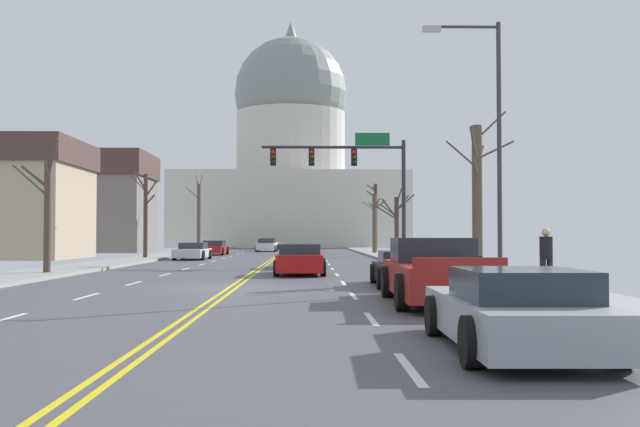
% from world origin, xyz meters
% --- Properties ---
extents(ground, '(20.00, 180.00, 0.20)m').
position_xyz_m(ground, '(0.00, -0.00, 0.02)').
color(ground, '#4A4A4F').
extents(signal_gantry, '(7.91, 0.41, 7.11)m').
position_xyz_m(signal_gantry, '(4.82, 17.17, 5.27)').
color(signal_gantry, '#28282D').
rests_on(signal_gantry, ground).
extents(street_lamp_right, '(2.43, 0.24, 8.06)m').
position_xyz_m(street_lamp_right, '(7.88, -0.32, 4.92)').
color(street_lamp_right, '#333338').
rests_on(street_lamp_right, ground).
extents(capitol_building, '(31.62, 20.70, 32.08)m').
position_xyz_m(capitol_building, '(0.00, 79.87, 11.89)').
color(capitol_building, beige).
rests_on(capitol_building, ground).
extents(sedan_near_00, '(2.01, 4.41, 1.22)m').
position_xyz_m(sedan_near_00, '(2.01, 13.29, 0.57)').
color(sedan_near_00, navy).
rests_on(sedan_near_00, ground).
extents(sedan_near_01, '(2.09, 4.36, 1.25)m').
position_xyz_m(sedan_near_01, '(2.02, 7.06, 0.60)').
color(sedan_near_01, '#B71414').
rests_on(sedan_near_01, ground).
extents(sedan_near_02, '(2.03, 4.52, 1.11)m').
position_xyz_m(sedan_near_02, '(5.37, 0.46, 0.53)').
color(sedan_near_02, black).
rests_on(sedan_near_02, ground).
extents(pickup_truck_near_03, '(2.39, 5.76, 1.54)m').
position_xyz_m(pickup_truck_near_03, '(5.34, -5.28, 0.70)').
color(pickup_truck_near_03, maroon).
rests_on(pickup_truck_near_03, ground).
extents(sedan_near_04, '(2.08, 4.64, 1.14)m').
position_xyz_m(sedan_near_04, '(5.17, -12.39, 0.54)').
color(sedan_near_04, '#9EA3A8').
rests_on(sedan_near_04, ground).
extents(sedan_oncoming_00, '(2.18, 4.38, 1.12)m').
position_xyz_m(sedan_oncoming_00, '(-5.27, 25.59, 0.53)').
color(sedan_oncoming_00, silver).
rests_on(sedan_oncoming_00, ground).
extents(sedan_oncoming_01, '(2.10, 4.72, 1.17)m').
position_xyz_m(sedan_oncoming_01, '(-5.34, 37.19, 0.56)').
color(sedan_oncoming_01, '#B71414').
rests_on(sedan_oncoming_01, ground).
extents(sedan_oncoming_02, '(2.09, 4.34, 1.27)m').
position_xyz_m(sedan_oncoming_02, '(-1.69, 49.25, 0.60)').
color(sedan_oncoming_02, silver).
rests_on(sedan_oncoming_02, ground).
extents(sedan_oncoming_03, '(2.12, 4.44, 1.29)m').
position_xyz_m(sedan_oncoming_03, '(-1.90, 57.78, 0.60)').
color(sedan_oncoming_03, silver).
rests_on(sedan_oncoming_03, ground).
extents(flank_building_00, '(10.79, 9.22, 8.15)m').
position_xyz_m(flank_building_00, '(-18.73, 27.76, 4.13)').
color(flank_building_00, tan).
rests_on(flank_building_00, ground).
extents(flank_building_01, '(11.72, 9.45, 9.43)m').
position_xyz_m(flank_building_01, '(-18.57, 46.95, 4.78)').
color(flank_building_01, slate).
rests_on(flank_building_01, ground).
extents(bare_tree_00, '(1.03, 1.83, 6.31)m').
position_xyz_m(bare_tree_00, '(8.72, 45.37, 3.52)').
color(bare_tree_00, '#423328').
rests_on(bare_tree_00, ground).
extents(bare_tree_01, '(2.14, 1.76, 5.25)m').
position_xyz_m(bare_tree_01, '(-8.04, 6.41, 2.64)').
color(bare_tree_01, '#4C3D2D').
rests_on(bare_tree_01, ground).
extents(bare_tree_02, '(2.94, 1.75, 4.96)m').
position_xyz_m(bare_tree_02, '(8.98, 31.46, 2.57)').
color(bare_tree_02, '#423328').
rests_on(bare_tree_02, ground).
extents(bare_tree_03, '(1.70, 1.76, 7.22)m').
position_xyz_m(bare_tree_03, '(-7.96, 46.27, 3.43)').
color(bare_tree_03, brown).
rests_on(bare_tree_03, ground).
extents(bare_tree_04, '(2.63, 2.23, 6.05)m').
position_xyz_m(bare_tree_04, '(8.41, 3.49, 3.02)').
color(bare_tree_04, brown).
rests_on(bare_tree_04, ground).
extents(bare_tree_05, '(1.66, 1.96, 5.73)m').
position_xyz_m(bare_tree_05, '(-8.48, 26.02, 3.14)').
color(bare_tree_05, '#423328').
rests_on(bare_tree_05, ground).
extents(bare_tree_06, '(2.10, 1.30, 4.99)m').
position_xyz_m(bare_tree_06, '(8.02, 38.64, 2.73)').
color(bare_tree_06, brown).
rests_on(bare_tree_06, ground).
extents(pedestrian_00, '(0.35, 0.34, 1.65)m').
position_xyz_m(pedestrian_00, '(8.61, -3.37, 1.06)').
color(pedestrian_00, black).
rests_on(pedestrian_00, ground).
extents(bicycle_parked, '(0.12, 1.77, 0.85)m').
position_xyz_m(bicycle_parked, '(7.65, 0.23, 0.49)').
color(bicycle_parked, black).
rests_on(bicycle_parked, ground).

